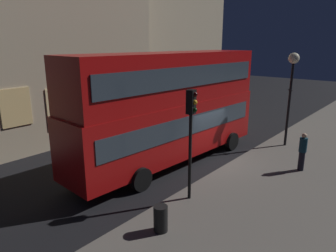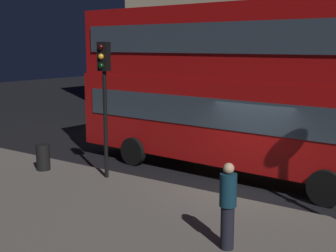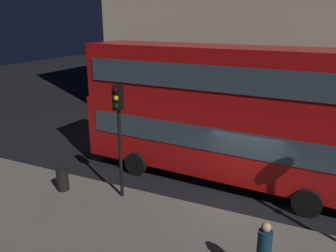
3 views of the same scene
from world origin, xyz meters
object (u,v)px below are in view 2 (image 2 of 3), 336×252
litter_bin (43,157)px  traffic_light_near_kerb (104,81)px  pedestrian (228,205)px  double_decker_bus (228,82)px

litter_bin → traffic_light_near_kerb: bearing=13.5°
pedestrian → litter_bin: pedestrian is taller
traffic_light_near_kerb → litter_bin: bearing=-175.9°
pedestrian → litter_bin: 7.90m
traffic_light_near_kerb → litter_bin: size_ratio=4.86×
double_decker_bus → litter_bin: 6.47m
traffic_light_near_kerb → litter_bin: traffic_light_near_kerb is taller
double_decker_bus → pedestrian: size_ratio=6.35×
traffic_light_near_kerb → pedestrian: (5.41, -2.33, -2.04)m
double_decker_bus → litter_bin: (-4.79, -3.61, -2.43)m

